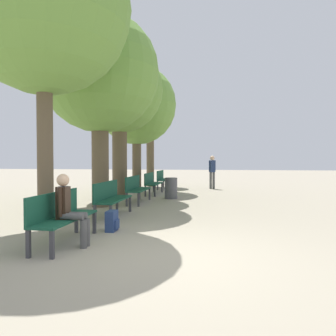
{
  "coord_description": "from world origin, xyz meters",
  "views": [
    {
      "loc": [
        0.81,
        -4.93,
        1.5
      ],
      "look_at": [
        -0.41,
        3.22,
        1.27
      ],
      "focal_mm": 35.0,
      "sensor_mm": 36.0,
      "label": 1
    }
  ],
  "objects_px": {
    "bench_row_3": "(152,182)",
    "bench_row_4": "(163,178)",
    "bench_row_2": "(136,187)",
    "tree_row_4": "(150,112)",
    "person_seated": "(69,207)",
    "bench_row_0": "(61,213)",
    "tree_row_0": "(44,7)",
    "pedestrian_near": "(212,170)",
    "bench_row_1": "(111,196)",
    "tree_row_2": "(119,91)",
    "tree_row_1": "(100,74)",
    "tree_row_3": "(137,105)",
    "trash_bin": "(171,188)",
    "backpack": "(112,221)"
  },
  "relations": [
    {
      "from": "tree_row_3",
      "to": "trash_bin",
      "type": "xyz_separation_m",
      "value": [
        1.91,
        -2.34,
        -3.53
      ]
    },
    {
      "from": "bench_row_1",
      "to": "trash_bin",
      "type": "relative_size",
      "value": 2.28
    },
    {
      "from": "bench_row_0",
      "to": "tree_row_0",
      "type": "xyz_separation_m",
      "value": [
        -0.9,
        1.11,
        4.15
      ]
    },
    {
      "from": "backpack",
      "to": "pedestrian_near",
      "type": "relative_size",
      "value": 0.26
    },
    {
      "from": "person_seated",
      "to": "backpack",
      "type": "bearing_deg",
      "value": 74.86
    },
    {
      "from": "tree_row_2",
      "to": "backpack",
      "type": "height_order",
      "value": "tree_row_2"
    },
    {
      "from": "tree_row_0",
      "to": "bench_row_4",
      "type": "bearing_deg",
      "value": 84.71
    },
    {
      "from": "person_seated",
      "to": "backpack",
      "type": "xyz_separation_m",
      "value": [
        0.34,
        1.25,
        -0.46
      ]
    },
    {
      "from": "bench_row_1",
      "to": "tree_row_2",
      "type": "xyz_separation_m",
      "value": [
        -0.9,
        3.78,
        3.5
      ]
    },
    {
      "from": "bench_row_1",
      "to": "pedestrian_near",
      "type": "xyz_separation_m",
      "value": [
        2.48,
        8.34,
        0.41
      ]
    },
    {
      "from": "bench_row_1",
      "to": "person_seated",
      "type": "relative_size",
      "value": 1.44
    },
    {
      "from": "bench_row_0",
      "to": "tree_row_4",
      "type": "height_order",
      "value": "tree_row_4"
    },
    {
      "from": "tree_row_1",
      "to": "trash_bin",
      "type": "height_order",
      "value": "tree_row_1"
    },
    {
      "from": "bench_row_3",
      "to": "tree_row_4",
      "type": "xyz_separation_m",
      "value": [
        -0.9,
        4.04,
        3.54
      ]
    },
    {
      "from": "tree_row_4",
      "to": "tree_row_1",
      "type": "bearing_deg",
      "value": -90.0
    },
    {
      "from": "bench_row_2",
      "to": "tree_row_4",
      "type": "distance_m",
      "value": 7.68
    },
    {
      "from": "bench_row_2",
      "to": "bench_row_3",
      "type": "height_order",
      "value": "same"
    },
    {
      "from": "bench_row_2",
      "to": "bench_row_3",
      "type": "xyz_separation_m",
      "value": [
        0.0,
        2.72,
        0.0
      ]
    },
    {
      "from": "bench_row_0",
      "to": "bench_row_2",
      "type": "distance_m",
      "value": 5.44
    },
    {
      "from": "bench_row_2",
      "to": "bench_row_3",
      "type": "distance_m",
      "value": 2.72
    },
    {
      "from": "bench_row_3",
      "to": "bench_row_4",
      "type": "height_order",
      "value": "same"
    },
    {
      "from": "bench_row_2",
      "to": "backpack",
      "type": "xyz_separation_m",
      "value": [
        0.57,
        -4.33,
        -0.33
      ]
    },
    {
      "from": "bench_row_1",
      "to": "bench_row_2",
      "type": "xyz_separation_m",
      "value": [
        0.0,
        2.72,
        0.0
      ]
    },
    {
      "from": "bench_row_2",
      "to": "pedestrian_near",
      "type": "relative_size",
      "value": 1.08
    },
    {
      "from": "bench_row_0",
      "to": "trash_bin",
      "type": "distance_m",
      "value": 6.87
    },
    {
      "from": "tree_row_3",
      "to": "tree_row_4",
      "type": "distance_m",
      "value": 3.06
    },
    {
      "from": "tree_row_4",
      "to": "person_seated",
      "type": "relative_size",
      "value": 4.29
    },
    {
      "from": "tree_row_1",
      "to": "tree_row_2",
      "type": "bearing_deg",
      "value": 90.0
    },
    {
      "from": "pedestrian_near",
      "to": "trash_bin",
      "type": "bearing_deg",
      "value": -109.14
    },
    {
      "from": "bench_row_4",
      "to": "bench_row_2",
      "type": "bearing_deg",
      "value": -90.0
    },
    {
      "from": "tree_row_4",
      "to": "bench_row_4",
      "type": "bearing_deg",
      "value": -55.57
    },
    {
      "from": "tree_row_3",
      "to": "pedestrian_near",
      "type": "xyz_separation_m",
      "value": [
        3.39,
        1.92,
        -2.97
      ]
    },
    {
      "from": "bench_row_2",
      "to": "tree_row_4",
      "type": "bearing_deg",
      "value": 97.62
    },
    {
      "from": "tree_row_0",
      "to": "trash_bin",
      "type": "distance_m",
      "value": 7.37
    },
    {
      "from": "bench_row_3",
      "to": "tree_row_3",
      "type": "relative_size",
      "value": 0.31
    },
    {
      "from": "tree_row_2",
      "to": "person_seated",
      "type": "bearing_deg",
      "value": -80.3
    },
    {
      "from": "bench_row_1",
      "to": "backpack",
      "type": "xyz_separation_m",
      "value": [
        0.57,
        -1.61,
        -0.33
      ]
    },
    {
      "from": "bench_row_3",
      "to": "pedestrian_near",
      "type": "relative_size",
      "value": 1.08
    },
    {
      "from": "tree_row_2",
      "to": "backpack",
      "type": "bearing_deg",
      "value": -74.7
    },
    {
      "from": "bench_row_1",
      "to": "bench_row_4",
      "type": "distance_m",
      "value": 8.16
    },
    {
      "from": "bench_row_3",
      "to": "trash_bin",
      "type": "relative_size",
      "value": 2.28
    },
    {
      "from": "bench_row_3",
      "to": "trash_bin",
      "type": "height_order",
      "value": "bench_row_3"
    },
    {
      "from": "bench_row_1",
      "to": "bench_row_3",
      "type": "height_order",
      "value": "same"
    },
    {
      "from": "trash_bin",
      "to": "bench_row_3",
      "type": "bearing_deg",
      "value": 126.38
    },
    {
      "from": "bench_row_2",
      "to": "tree_row_2",
      "type": "distance_m",
      "value": 3.77
    },
    {
      "from": "tree_row_1",
      "to": "pedestrian_near",
      "type": "relative_size",
      "value": 3.64
    },
    {
      "from": "bench_row_1",
      "to": "pedestrian_near",
      "type": "distance_m",
      "value": 8.71
    },
    {
      "from": "person_seated",
      "to": "trash_bin",
      "type": "xyz_separation_m",
      "value": [
        0.77,
        6.94,
        -0.28
      ]
    },
    {
      "from": "tree_row_0",
      "to": "tree_row_1",
      "type": "bearing_deg",
      "value": 90.0
    },
    {
      "from": "tree_row_3",
      "to": "bench_row_3",
      "type": "bearing_deg",
      "value": -47.36
    }
  ]
}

